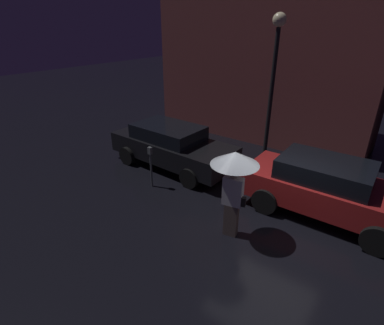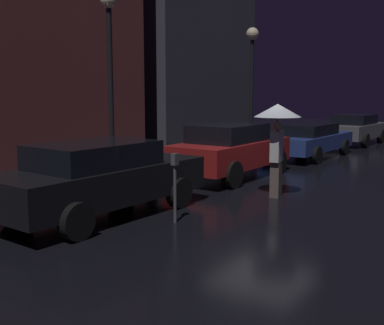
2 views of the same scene
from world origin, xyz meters
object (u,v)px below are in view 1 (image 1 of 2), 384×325
parking_meter (151,163)px  parked_car_black (172,145)px  parked_car_red (327,188)px  street_lamp_near (274,66)px  pedestrian_with_umbrella (234,171)px

parking_meter → parked_car_black: bearing=107.0°
parked_car_red → parking_meter: (-4.70, -1.65, -0.00)m
parked_car_black → parked_car_red: (5.16, 0.14, 0.03)m
parked_car_red → parking_meter: 4.98m
street_lamp_near → pedestrian_with_umbrella: bearing=-75.5°
parked_car_black → parking_meter: (0.46, -1.51, 0.03)m
parked_car_black → parked_car_red: size_ratio=1.06×
pedestrian_with_umbrella → street_lamp_near: size_ratio=0.44×
street_lamp_near → parked_car_black: bearing=-138.8°
pedestrian_with_umbrella → parking_meter: bearing=158.9°
pedestrian_with_umbrella → parking_meter: (-3.15, 0.54, -0.89)m
parking_meter → street_lamp_near: bearing=61.1°
parked_car_black → pedestrian_with_umbrella: (3.61, -2.05, 0.93)m
parked_car_black → parking_meter: 1.58m
pedestrian_with_umbrella → street_lamp_near: 4.71m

